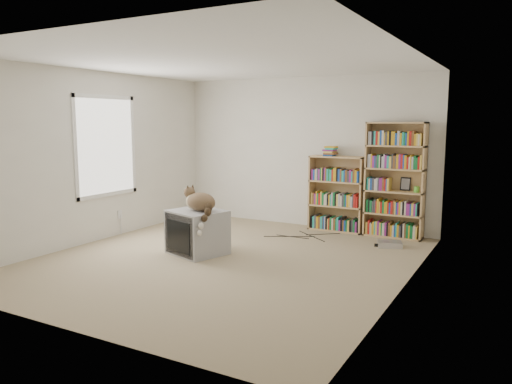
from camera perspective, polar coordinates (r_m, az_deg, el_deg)
The scene contains 17 objects.
floor at distance 6.50m, azimuth -3.46°, elevation -7.74°, with size 4.50×5.00×0.01m, color tan.
wall_back at distance 8.49m, azimuth 5.54°, elevation 4.54°, with size 4.50×0.02×2.50m, color silver.
wall_front at distance 4.39m, azimuth -21.31°, elevation 0.68°, with size 4.50×0.02×2.50m, color silver.
wall_left at distance 7.72m, azimuth -17.85°, elevation 3.83°, with size 0.02×5.00×2.50m, color silver.
wall_right at distance 5.42m, azimuth 16.98°, elevation 2.20°, with size 0.02×5.00×2.50m, color silver.
ceiling at distance 6.30m, azimuth -3.66°, elevation 14.71°, with size 4.50×5.00×0.02m, color white.
window at distance 7.84m, azimuth -16.77°, elevation 5.04°, with size 0.02×1.22×1.52m, color white.
crt_tv at distance 6.77m, azimuth -6.64°, elevation -4.58°, with size 0.83×0.79×0.59m.
cat at distance 6.61m, azimuth -6.31°, elevation -1.46°, with size 0.64×0.60×0.54m.
bookcase_tall at distance 7.90m, azimuth 15.61°, elevation 1.02°, with size 0.88×0.30×1.76m.
bookcase_short at distance 8.20m, azimuth 9.25°, elevation -0.55°, with size 0.89×0.30×1.22m.
book_stack at distance 8.12m, azimuth 8.52°, elevation 4.65°, with size 0.19×0.24×0.16m, color #AE1A17.
green_mug at distance 7.83m, azimuth 17.90°, elevation 0.30°, with size 0.08×0.08×0.09m, color #61C337.
framed_print at distance 7.95m, azimuth 16.72°, elevation 0.90°, with size 0.15×0.01×0.21m, color black.
dvd_player at distance 7.38m, azimuth 15.02°, elevation -5.78°, with size 0.33×0.24×0.08m, color #B5B5BA.
wall_outlet at distance 8.12m, azimuth -15.30°, elevation -2.49°, with size 0.01×0.08×0.13m, color silver.
floor_cables at distance 7.85m, azimuth 5.57°, elevation -4.96°, with size 1.20×0.70×0.01m, color black, non-canonical shape.
Camera 1 is at (3.35, -5.28, 1.78)m, focal length 35.00 mm.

